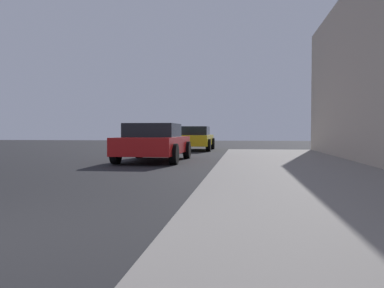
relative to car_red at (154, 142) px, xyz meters
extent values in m
cube|color=red|center=(0.00, 0.05, -0.10)|extent=(1.83, 4.26, 0.55)
cube|color=black|center=(0.00, -0.16, 0.40)|extent=(1.61, 1.92, 0.45)
cylinder|color=black|center=(-0.91, 1.41, -0.33)|extent=(0.22, 0.64, 0.64)
cylinder|color=black|center=(0.91, 1.41, -0.33)|extent=(0.22, 0.64, 0.64)
cylinder|color=black|center=(-0.91, -1.32, -0.33)|extent=(0.22, 0.64, 0.64)
cylinder|color=black|center=(0.91, -1.32, -0.33)|extent=(0.22, 0.64, 0.64)
cube|color=yellow|center=(0.40, 7.73, -0.10)|extent=(1.74, 4.10, 0.55)
cube|color=black|center=(0.40, 7.52, 0.40)|extent=(1.53, 1.84, 0.45)
cylinder|color=black|center=(-0.47, 9.04, -0.33)|extent=(0.22, 0.64, 0.64)
cylinder|color=black|center=(1.27, 9.04, -0.33)|extent=(0.22, 0.64, 0.64)
cylinder|color=black|center=(-0.47, 6.42, -0.33)|extent=(0.22, 0.64, 0.64)
cylinder|color=black|center=(1.27, 6.42, -0.33)|extent=(0.22, 0.64, 0.64)
camera|label=1|loc=(2.99, -12.85, 0.36)|focal=36.29mm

